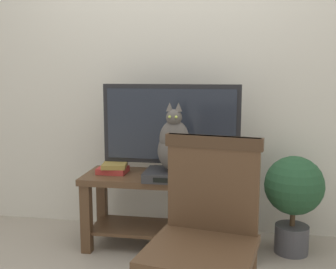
% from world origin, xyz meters
% --- Properties ---
extents(back_wall, '(7.00, 0.12, 2.80)m').
position_xyz_m(back_wall, '(0.00, 0.95, 1.40)').
color(back_wall, beige).
rests_on(back_wall, ground).
extents(tv_stand, '(1.22, 0.44, 0.54)m').
position_xyz_m(tv_stand, '(0.03, 0.49, 0.37)').
color(tv_stand, '#513823').
rests_on(tv_stand, ground).
extents(tv, '(0.98, 0.20, 0.64)m').
position_xyz_m(tv, '(0.03, 0.57, 0.87)').
color(tv, black).
rests_on(tv, tv_stand).
extents(media_box, '(0.40, 0.29, 0.06)m').
position_xyz_m(media_box, '(0.08, 0.40, 0.57)').
color(media_box, '#2D2D30').
rests_on(media_box, tv_stand).
extents(cat, '(0.23, 0.29, 0.47)m').
position_xyz_m(cat, '(0.08, 0.38, 0.78)').
color(cat, '#514C47').
rests_on(cat, media_box).
extents(wooden_chair, '(0.54, 0.55, 0.96)m').
position_xyz_m(wooden_chair, '(0.36, -0.48, 0.56)').
color(wooden_chair, '#513823').
rests_on(wooden_chair, ground).
extents(book_stack, '(0.22, 0.20, 0.07)m').
position_xyz_m(book_stack, '(-0.38, 0.50, 0.57)').
color(book_stack, '#B2332D').
rests_on(book_stack, tv_stand).
extents(potted_plant, '(0.41, 0.41, 0.69)m').
position_xyz_m(potted_plant, '(0.89, 0.55, 0.43)').
color(potted_plant, '#47474C').
rests_on(potted_plant, ground).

